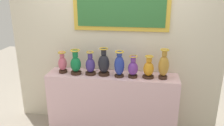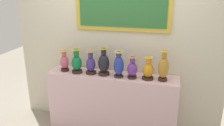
% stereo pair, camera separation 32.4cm
% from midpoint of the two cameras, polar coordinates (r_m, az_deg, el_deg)
% --- Properties ---
extents(display_shelf, '(1.91, 0.40, 0.90)m').
position_cam_midpoint_polar(display_shelf, '(3.49, -2.70, -9.92)').
color(display_shelf, beige).
rests_on(display_shelf, ground_plane).
extents(back_wall, '(3.19, 0.14, 2.89)m').
position_cam_midpoint_polar(back_wall, '(3.38, -2.04, 7.49)').
color(back_wall, beige).
rests_on(back_wall, ground_plane).
extents(vase_rose, '(0.13, 0.13, 0.32)m').
position_cam_midpoint_polar(vase_rose, '(3.45, -14.96, -0.10)').
color(vase_rose, '#382319').
rests_on(vase_rose, display_shelf).
extents(vase_emerald, '(0.15, 0.15, 0.37)m').
position_cam_midpoint_polar(vase_emerald, '(3.34, -11.86, -0.22)').
color(vase_emerald, '#382319').
rests_on(vase_emerald, display_shelf).
extents(vase_indigo, '(0.15, 0.15, 0.35)m').
position_cam_midpoint_polar(vase_indigo, '(3.29, -8.27, -0.59)').
color(vase_indigo, '#382319').
rests_on(vase_indigo, display_shelf).
extents(vase_onyx, '(0.16, 0.16, 0.40)m').
position_cam_midpoint_polar(vase_onyx, '(3.23, -4.93, -0.23)').
color(vase_onyx, '#382319').
rests_on(vase_onyx, display_shelf).
extents(vase_cobalt, '(0.14, 0.14, 0.38)m').
position_cam_midpoint_polar(vase_cobalt, '(3.16, -1.07, -0.52)').
color(vase_cobalt, '#382319').
rests_on(vase_cobalt, display_shelf).
extents(vase_violet, '(0.14, 0.14, 0.32)m').
position_cam_midpoint_polar(vase_violet, '(3.16, 2.37, -1.37)').
color(vase_violet, '#382319').
rests_on(vase_violet, display_shelf).
extents(vase_amber, '(0.16, 0.16, 0.32)m').
position_cam_midpoint_polar(vase_amber, '(3.16, 6.30, -1.44)').
color(vase_amber, '#382319').
rests_on(vase_amber, display_shelf).
extents(vase_ochre, '(0.14, 0.14, 0.42)m').
position_cam_midpoint_polar(vase_ochre, '(3.14, 10.00, -0.69)').
color(vase_ochre, '#382319').
rests_on(vase_ochre, display_shelf).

